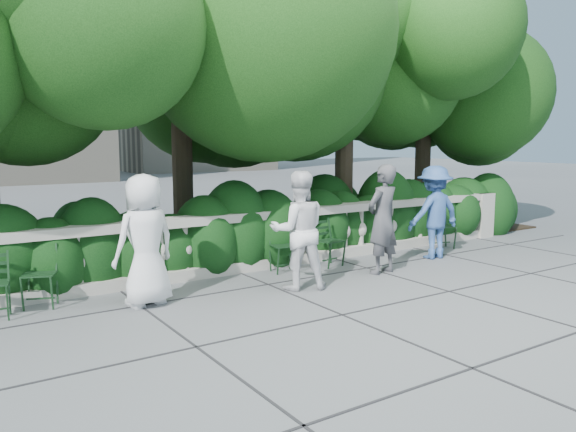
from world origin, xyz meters
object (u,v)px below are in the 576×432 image
person_businessman (145,240)px  person_woman_grey (383,219)px  person_older_blue (434,212)px  chair_f (446,250)px  chair_c (287,274)px  chair_a (39,310)px  chair_e (336,267)px  person_casual_man (299,230)px

person_businessman → person_woman_grey: 3.90m
person_older_blue → chair_f: bearing=-149.3°
chair_c → person_businessman: bearing=-161.6°
chair_c → person_woman_grey: person_woman_grey is taller
chair_c → chair_f: same height
chair_f → chair_a: bearing=-166.0°
chair_e → person_casual_man: (-1.32, -0.78, 0.88)m
person_casual_man → person_older_blue: size_ratio=1.02×
chair_c → person_businessman: (-2.54, -0.43, 0.88)m
chair_a → person_older_blue: size_ratio=0.49×
chair_e → person_woman_grey: bearing=-70.7°
chair_f → person_older_blue: (-0.84, -0.39, 0.86)m
person_casual_man → chair_e: bearing=-127.5°
chair_a → person_woman_grey: person_woman_grey is taller
chair_a → chair_c: (3.81, -0.11, 0.00)m
chair_e → person_businessman: bearing=177.2°
person_casual_man → person_older_blue: (3.33, 0.40, -0.01)m
chair_e → chair_a: bearing=169.2°
chair_e → chair_f: size_ratio=1.00×
chair_a → person_woman_grey: 5.30m
person_woman_grey → person_older_blue: bearing=-177.4°
chair_a → chair_f: size_ratio=1.00×
chair_e → person_businessman: (-3.49, -0.35, 0.88)m
chair_a → chair_e: bearing=20.2°
chair_f → person_casual_man: person_casual_man is taller
chair_a → person_older_blue: (6.77, -0.56, 0.86)m
person_older_blue → chair_c: bearing=-3.2°
chair_a → person_businessman: 1.64m
chair_c → person_casual_man: (-0.37, -0.85, 0.88)m
person_woman_grey → chair_e: bearing=-72.1°
chair_c → person_businessman: 2.72m
chair_a → person_casual_man: size_ratio=0.48×
chair_a → chair_e: size_ratio=1.00×
chair_e → person_woman_grey: size_ratio=0.47×
person_businessman → person_older_blue: 5.50m
person_casual_man → person_woman_grey: bearing=-156.6°
person_older_blue → person_businessman: bearing=5.2°
person_woman_grey → chair_c: bearing=-41.2°
chair_c → person_woman_grey: 1.81m
chair_a → person_woman_grey: bearing=12.3°
chair_f → person_businessman: person_businessman is taller
chair_c → person_woman_grey: bearing=-22.4°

